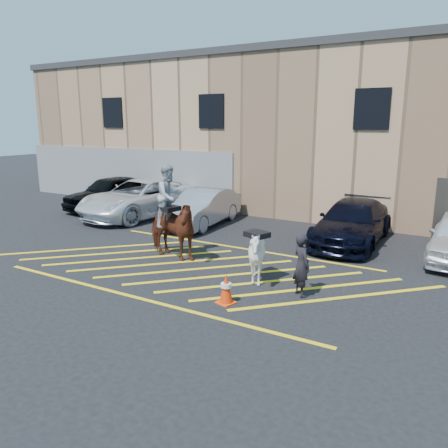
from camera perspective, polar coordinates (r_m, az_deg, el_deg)
The scene contains 11 objects.
ground at distance 12.87m, azimuth -2.71°, elevation -5.52°, with size 90.00×90.00×0.00m, color black.
car_black_suv at distance 21.86m, azimuth -14.59°, elevation 4.00°, with size 1.90×4.72×1.61m, color black.
car_white_pickup at distance 19.81m, azimuth -10.82°, elevation 3.34°, with size 2.74×5.93×1.65m, color white.
car_silver_sedan at distance 17.81m, azimuth -2.81°, elevation 2.15°, with size 1.54×4.41×1.45m, color #9CA1AA.
car_blue_suv at distance 15.79m, azimuth 16.43°, elevation 0.21°, with size 2.04×5.03×1.46m, color black.
handler at distance 10.69m, azimuth 10.08°, elevation -5.30°, with size 0.56×0.37×1.55m, color black.
warehouse at distance 23.20m, azimuth 13.75°, elevation 11.63°, with size 32.42×10.20×7.30m.
hatching_zone at distance 12.64m, azimuth -3.45°, elevation -5.87°, with size 12.60×5.12×0.01m.
mounted_bay at distance 13.38m, azimuth -7.07°, elevation 0.32°, with size 2.35×1.39×2.90m.
saddled_white at distance 11.40m, azimuth 4.28°, elevation -4.10°, with size 1.55×1.64×1.47m.
traffic_cone at distance 10.22m, azimuth 0.28°, elevation -8.40°, with size 0.47×0.47×0.73m.
Camera 1 is at (6.64, -10.23, 4.12)m, focal length 35.00 mm.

